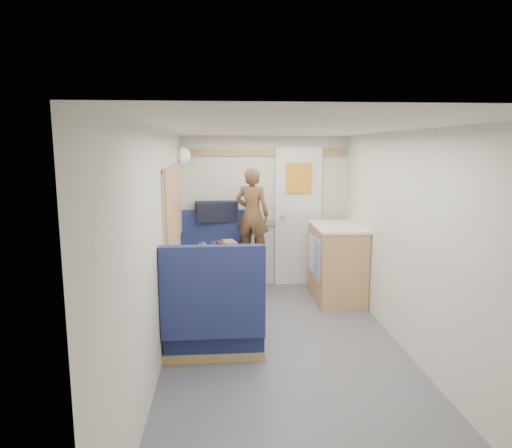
{
  "coord_description": "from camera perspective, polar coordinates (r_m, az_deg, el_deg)",
  "views": [
    {
      "loc": [
        -0.56,
        -3.78,
        1.85
      ],
      "look_at": [
        -0.22,
        0.9,
        1.06
      ],
      "focal_mm": 32.0,
      "sensor_mm": 36.0,
      "label": 1
    }
  ],
  "objects": [
    {
      "name": "bench_near",
      "position": [
        4.21,
        -5.26,
        -12.1
      ],
      "size": [
        0.9,
        0.59,
        1.05
      ],
      "color": "#18264E",
      "rests_on": "floor"
    },
    {
      "name": "cheese_block",
      "position": [
        4.76,
        -3.43,
        -3.75
      ],
      "size": [
        0.1,
        0.07,
        0.03
      ],
      "primitive_type": "cube",
      "rotation": [
        0.0,
        0.0,
        -0.1
      ],
      "color": "#D5C87B",
      "rests_on": "tray"
    },
    {
      "name": "bread_loaf",
      "position": [
        5.1,
        -3.34,
        -2.69
      ],
      "size": [
        0.18,
        0.26,
        0.1
      ],
      "primitive_type": "cube",
      "rotation": [
        0.0,
        0.0,
        0.24
      ],
      "color": "brown",
      "rests_on": "dinette_table"
    },
    {
      "name": "oak_trim_low",
      "position": [
        6.11,
        1.09,
        0.15
      ],
      "size": [
        2.15,
        0.02,
        0.08
      ],
      "primitive_type": "cube",
      "color": "#AD7D4E",
      "rests_on": "wall_back"
    },
    {
      "name": "dome_light",
      "position": [
        5.65,
        -9.2,
        8.43
      ],
      "size": [
        0.2,
        0.2,
        0.2
      ],
      "primitive_type": "sphere",
      "color": "white",
      "rests_on": "wall_left"
    },
    {
      "name": "tumbler_left",
      "position": [
        4.75,
        -7.37,
        -3.63
      ],
      "size": [
        0.07,
        0.07,
        0.11
      ],
      "primitive_type": "cylinder",
      "color": "white",
      "rests_on": "dinette_table"
    },
    {
      "name": "ceiling",
      "position": [
        3.82,
        4.31,
        11.77
      ],
      "size": [
        4.5,
        4.5,
        0.0
      ],
      "primitive_type": "plane",
      "rotation": [
        3.14,
        0.0,
        0.0
      ],
      "color": "silver",
      "rests_on": "wall_back"
    },
    {
      "name": "wall_right",
      "position": [
        4.21,
        19.12,
        -2.63
      ],
      "size": [
        0.02,
        4.5,
        2.0
      ],
      "primitive_type": "cube",
      "color": "silver",
      "rests_on": "floor"
    },
    {
      "name": "tumbler_mid",
      "position": [
        5.06,
        -6.71,
        -2.82
      ],
      "size": [
        0.06,
        0.06,
        0.1
      ],
      "primitive_type": "cylinder",
      "color": "silver",
      "rests_on": "dinette_table"
    },
    {
      "name": "person",
      "position": [
        5.65,
        -0.49,
        1.22
      ],
      "size": [
        0.49,
        0.4,
        1.16
      ],
      "primitive_type": "imported",
      "rotation": [
        0.0,
        0.0,
        2.8
      ],
      "color": "brown",
      "rests_on": "bench_far"
    },
    {
      "name": "ledge",
      "position": [
        5.98,
        -5.03,
        0.19
      ],
      "size": [
        0.9,
        0.14,
        0.04
      ],
      "primitive_type": "cube",
      "color": "#AD7D4E",
      "rests_on": "bench_far"
    },
    {
      "name": "salt_grinder",
      "position": [
        5.04,
        -6.48,
        -2.98
      ],
      "size": [
        0.03,
        0.03,
        0.08
      ],
      "primitive_type": "cylinder",
      "color": "white",
      "rests_on": "dinette_table"
    },
    {
      "name": "wall_back",
      "position": [
        6.11,
        1.08,
        1.57
      ],
      "size": [
        2.2,
        0.02,
        2.0
      ],
      "primitive_type": "cube",
      "color": "silver",
      "rests_on": "floor"
    },
    {
      "name": "wine_glass",
      "position": [
        4.79,
        -4.68,
        -2.6
      ],
      "size": [
        0.08,
        0.08,
        0.17
      ],
      "color": "white",
      "rests_on": "dinette_table"
    },
    {
      "name": "pepper_grinder",
      "position": [
        4.84,
        -3.96,
        -3.34
      ],
      "size": [
        0.04,
        0.04,
        0.1
      ],
      "primitive_type": "cylinder",
      "color": "black",
      "rests_on": "dinette_table"
    },
    {
      "name": "duffel_bag",
      "position": [
        5.95,
        -4.99,
        1.59
      ],
      "size": [
        0.56,
        0.33,
        0.26
      ],
      "primitive_type": "cube",
      "rotation": [
        0.0,
        0.0,
        0.14
      ],
      "color": "black",
      "rests_on": "ledge"
    },
    {
      "name": "orange_fruit",
      "position": [
        4.59,
        -2.97,
        -3.95
      ],
      "size": [
        0.08,
        0.08,
        0.08
      ],
      "primitive_type": "sphere",
      "color": "orange",
      "rests_on": "tray"
    },
    {
      "name": "tray",
      "position": [
        4.6,
        -3.38,
        -4.58
      ],
      "size": [
        0.33,
        0.38,
        0.02
      ],
      "primitive_type": "cube",
      "rotation": [
        0.0,
        0.0,
        0.31
      ],
      "color": "white",
      "rests_on": "dinette_table"
    },
    {
      "name": "dinette_table",
      "position": [
        4.95,
        -5.14,
        -5.53
      ],
      "size": [
        0.62,
        0.92,
        0.72
      ],
      "color": "white",
      "rests_on": "floor"
    },
    {
      "name": "wall_left",
      "position": [
        3.91,
        -12.07,
        -3.23
      ],
      "size": [
        0.02,
        4.5,
        2.0
      ],
      "primitive_type": "cube",
      "color": "silver",
      "rests_on": "floor"
    },
    {
      "name": "oak_trim_high",
      "position": [
        6.03,
        1.12,
        8.9
      ],
      "size": [
        2.15,
        0.02,
        0.08
      ],
      "primitive_type": "cube",
      "color": "#AD7D4E",
      "rests_on": "wall_back"
    },
    {
      "name": "rear_door",
      "position": [
        6.14,
        5.29,
        1.31
      ],
      "size": [
        0.62,
        0.12,
        1.86
      ],
      "color": "white",
      "rests_on": "wall_back"
    },
    {
      "name": "tumbler_right",
      "position": [
        5.05,
        -5.24,
        -2.8
      ],
      "size": [
        0.07,
        0.07,
        0.11
      ],
      "primitive_type": "cylinder",
      "color": "white",
      "rests_on": "dinette_table"
    },
    {
      "name": "floor",
      "position": [
        4.24,
        3.96,
        -16.33
      ],
      "size": [
        4.5,
        4.5,
        0.0
      ],
      "primitive_type": "plane",
      "color": "#515156",
      "rests_on": "ground"
    },
    {
      "name": "galley_counter",
      "position": [
        5.67,
        10.0,
        -4.71
      ],
      "size": [
        0.57,
        0.92,
        0.92
      ],
      "color": "#AD7D4E",
      "rests_on": "floor"
    },
    {
      "name": "side_window",
      "position": [
        4.84,
        -10.36,
        2.28
      ],
      "size": [
        0.04,
        1.3,
        0.72
      ],
      "primitive_type": "cube",
      "color": "#AAB196",
      "rests_on": "wall_left"
    },
    {
      "name": "beer_glass",
      "position": [
        4.88,
        -2.53,
        -3.26
      ],
      "size": [
        0.06,
        0.06,
        0.1
      ],
      "primitive_type": "cylinder",
      "color": "#8D4814",
      "rests_on": "dinette_table"
    },
    {
      "name": "bench_far",
      "position": [
        5.85,
        -4.98,
        -5.84
      ],
      "size": [
        0.9,
        0.59,
        1.05
      ],
      "color": "#18264E",
      "rests_on": "floor"
    }
  ]
}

